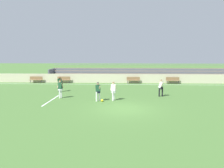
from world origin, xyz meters
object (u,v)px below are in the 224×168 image
(bench_far_left, at_px, (64,79))
(player_dark_trailing_run, at_px, (60,83))
(player_dark_deep_cover, at_px, (98,90))
(player_white_dropping_back, at_px, (113,90))
(bleacher_stand, at_px, (138,74))
(bench_near_bin, at_px, (36,79))
(bench_near_wall_gap, at_px, (173,80))
(soccer_ball, at_px, (102,100))
(player_dark_pressing_high, at_px, (60,87))
(bench_far_right, at_px, (133,80))
(player_white_on_ball, at_px, (161,86))

(bench_far_left, distance_m, player_dark_trailing_run, 6.96)
(player_dark_deep_cover, xyz_separation_m, player_white_dropping_back, (1.30, 0.33, -0.01))
(bleacher_stand, height_order, bench_near_bin, bleacher_stand)
(player_dark_trailing_run, bearing_deg, bench_far_left, 102.56)
(bench_far_left, height_order, player_dark_deep_cover, player_dark_deep_cover)
(bench_near_wall_gap, bearing_deg, bench_far_left, 180.00)
(player_dark_deep_cover, distance_m, player_white_dropping_back, 1.34)
(soccer_ball, bearing_deg, bench_near_bin, 132.57)
(bench_far_left, bearing_deg, soccer_ball, -60.31)
(bench_near_bin, height_order, bench_far_left, same)
(player_dark_pressing_high, xyz_separation_m, soccer_ball, (3.93, -1.32, -0.87))
(player_white_dropping_back, bearing_deg, bench_far_left, 124.53)
(bench_near_bin, bearing_deg, bench_far_right, 0.00)
(bench_far_right, height_order, player_dark_pressing_high, player_dark_pressing_high)
(player_dark_trailing_run, xyz_separation_m, soccer_ball, (4.92, -4.50, -0.86))
(bench_far_right, bearing_deg, player_white_dropping_back, -102.32)
(bench_far_right, height_order, bench_near_wall_gap, same)
(bleacher_stand, relative_size, player_dark_deep_cover, 16.43)
(player_white_on_ball, bearing_deg, bench_near_bin, 150.71)
(soccer_ball, bearing_deg, player_dark_pressing_high, 161.43)
(player_dark_trailing_run, bearing_deg, player_dark_deep_cover, -43.03)
(player_dark_trailing_run, xyz_separation_m, player_dark_pressing_high, (0.99, -3.18, 0.00))
(player_dark_deep_cover, bearing_deg, bench_near_bin, 132.17)
(bench_far_right, height_order, player_dark_trailing_run, player_dark_trailing_run)
(player_white_dropping_back, height_order, player_dark_pressing_high, player_dark_pressing_high)
(bench_far_left, xyz_separation_m, player_white_on_ball, (11.78, -8.81, 0.41))
(bleacher_stand, height_order, player_dark_pressing_high, bleacher_stand)
(bleacher_stand, distance_m, player_dark_deep_cover, 14.56)
(bench_far_left, bearing_deg, bench_near_wall_gap, 0.00)
(player_white_on_ball, height_order, player_dark_trailing_run, player_dark_trailing_run)
(bench_far_right, xyz_separation_m, player_dark_trailing_run, (-8.18, -6.78, 0.43))
(bleacher_stand, distance_m, bench_near_bin, 14.83)
(player_dark_deep_cover, height_order, player_white_on_ball, player_white_on_ball)
(soccer_ball, bearing_deg, bench_near_wall_gap, 52.56)
(player_white_on_ball, xyz_separation_m, player_dark_trailing_run, (-10.27, 2.03, 0.01))
(bleacher_stand, relative_size, bench_near_wall_gap, 14.78)
(soccer_ball, bearing_deg, player_dark_trailing_run, 137.57)
(player_dark_deep_cover, distance_m, player_dark_pressing_high, 3.71)
(bench_near_wall_gap, height_order, player_white_on_ball, player_white_on_ball)
(bench_near_bin, distance_m, bench_far_left, 3.93)
(bench_near_bin, bearing_deg, bench_far_left, 0.00)
(soccer_ball, bearing_deg, bench_far_left, 119.69)
(bench_far_right, bearing_deg, bench_far_left, 180.00)
(bench_far_right, relative_size, bench_far_left, 1.00)
(bench_near_bin, distance_m, bench_near_wall_gap, 19.00)
(soccer_ball, bearing_deg, bench_far_right, 73.85)
(bleacher_stand, relative_size, player_white_on_ball, 16.41)
(player_white_dropping_back, xyz_separation_m, player_white_on_ball, (4.42, 1.88, 0.01))
(player_white_on_ball, bearing_deg, bench_near_wall_gap, 69.56)
(bleacher_stand, bearing_deg, bench_near_wall_gap, -32.22)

